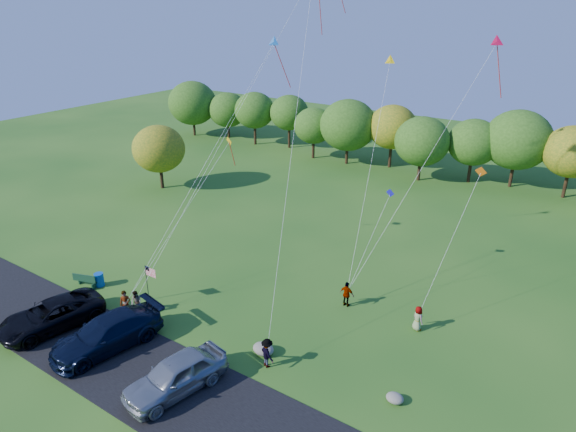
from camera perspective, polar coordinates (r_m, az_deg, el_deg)
name	(u,v)px	position (r m, az deg, el deg)	size (l,w,h in m)	color
ground	(196,338)	(32.85, -10.22, -13.24)	(140.00, 140.00, 0.00)	#1F5117
asphalt_lane	(145,374)	(30.77, -15.56, -16.60)	(44.00, 6.00, 0.06)	black
treeline	(411,138)	(60.07, 13.53, 8.41)	(76.33, 28.19, 8.51)	#321E12
minivan_dark	(51,315)	(35.94, -24.80, -9.96)	(2.92, 6.32, 1.76)	black
minivan_navy	(107,333)	(32.80, -19.48, -12.20)	(2.71, 6.68, 1.94)	black
minivan_silver	(176,375)	(28.75, -12.38, -16.89)	(2.31, 5.73, 1.95)	#969AA0
flyer_a	(125,304)	(35.33, -17.61, -9.33)	(0.70, 0.46, 1.92)	#4C4C59
flyer_b	(136,302)	(35.68, -16.51, -9.16)	(0.78, 0.60, 1.60)	#4C4C59
flyer_c	(267,353)	(29.79, -2.33, -14.97)	(1.16, 0.67, 1.80)	#4C4C59
flyer_d	(347,294)	(35.08, 6.55, -8.63)	(1.06, 0.44, 1.81)	#4C4C59
flyer_e	(418,318)	(33.63, 14.23, -10.96)	(0.81, 0.53, 1.66)	#4C4C59
park_bench	(85,280)	(39.98, -21.60, -6.63)	(1.75, 0.88, 1.01)	#163D25
trash_barrel	(99,280)	(39.78, -20.24, -6.65)	(0.66, 0.66, 0.98)	#0B4AAF
flag_assembly	(149,275)	(36.04, -15.19, -6.37)	(0.99, 0.65, 2.69)	black
boulder_near	(263,349)	(31.03, -2.77, -14.53)	(1.32, 1.03, 0.66)	gray
boulder_far	(395,398)	(28.59, 11.79, -19.20)	(0.93, 0.78, 0.49)	gray
kites_aloft	(353,14)	(37.85, 7.23, 21.40)	(18.54, 7.49, 16.96)	red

